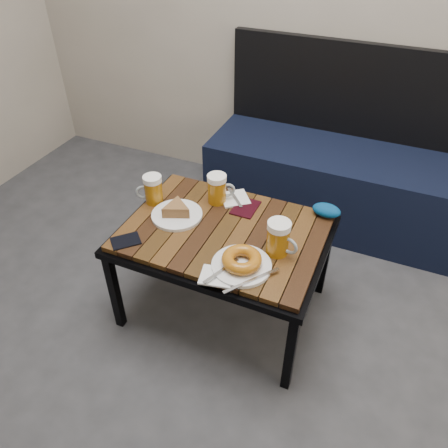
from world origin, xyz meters
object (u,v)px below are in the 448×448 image
at_px(cafe_table, 224,238).
at_px(knit_pouch, 326,210).
at_px(plate_pie, 177,212).
at_px(beer_mug_centre, 218,189).
at_px(beer_mug_right, 279,238).
at_px(plate_bagel, 242,262).
at_px(passport_burgundy, 245,208).
at_px(bench, 335,177).
at_px(passport_navy, 126,241).
at_px(beer_mug_left, 153,189).

height_order(cafe_table, knit_pouch, knit_pouch).
xyz_separation_m(cafe_table, plate_pie, (-0.22, 0.00, 0.07)).
distance_m(beer_mug_centre, beer_mug_right, 0.41).
height_order(plate_bagel, passport_burgundy, plate_bagel).
xyz_separation_m(cafe_table, beer_mug_centre, (-0.10, 0.17, 0.11)).
relative_size(bench, passport_navy, 12.53).
distance_m(plate_pie, passport_navy, 0.25).
bearing_deg(beer_mug_left, bench, -156.48).
xyz_separation_m(bench, plate_pie, (-0.51, -0.90, 0.22)).
bearing_deg(knit_pouch, passport_burgundy, -165.01).
bearing_deg(bench, cafe_table, -108.01).
relative_size(cafe_table, beer_mug_left, 6.43).
relative_size(beer_mug_right, passport_burgundy, 1.05).
bearing_deg(passport_navy, knit_pouch, 79.75).
bearing_deg(passport_burgundy, beer_mug_right, -44.66).
height_order(beer_mug_right, passport_burgundy, beer_mug_right).
relative_size(cafe_table, beer_mug_right, 5.87).
relative_size(bench, beer_mug_right, 9.78).
height_order(bench, beer_mug_left, bench).
relative_size(beer_mug_centre, passport_burgundy, 0.99).
bearing_deg(beer_mug_centre, passport_navy, -152.04).
height_order(beer_mug_centre, passport_burgundy, beer_mug_centre).
height_order(beer_mug_centre, knit_pouch, beer_mug_centre).
relative_size(bench, beer_mug_left, 10.71).
distance_m(cafe_table, plate_bagel, 0.24).
bearing_deg(beer_mug_centre, plate_pie, -156.70).
height_order(bench, cafe_table, bench).
relative_size(plate_pie, passport_navy, 1.94).
bearing_deg(beer_mug_centre, beer_mug_left, 171.30).
relative_size(beer_mug_left, passport_burgundy, 0.96).
height_order(cafe_table, beer_mug_right, beer_mug_right).
height_order(plate_pie, passport_navy, plate_pie).
bearing_deg(passport_burgundy, plate_pie, -144.84).
bearing_deg(plate_bagel, beer_mug_left, 155.40).
bearing_deg(passport_burgundy, cafe_table, -98.63).
distance_m(bench, plate_bagel, 1.12).
height_order(beer_mug_left, passport_burgundy, beer_mug_left).
xyz_separation_m(beer_mug_right, plate_pie, (-0.46, 0.05, -0.05)).
relative_size(plate_pie, plate_bagel, 0.79).
relative_size(cafe_table, plate_pie, 3.88).
distance_m(cafe_table, beer_mug_left, 0.38).
bearing_deg(knit_pouch, beer_mug_left, -164.22).
relative_size(beer_mug_centre, passport_navy, 1.21).
height_order(bench, beer_mug_right, bench).
bearing_deg(plate_pie, beer_mug_centre, 55.77).
distance_m(plate_pie, plate_bagel, 0.41).
height_order(plate_pie, knit_pouch, plate_pie).
bearing_deg(knit_pouch, cafe_table, -144.16).
xyz_separation_m(bench, plate_bagel, (-0.15, -1.08, 0.22)).
height_order(beer_mug_left, knit_pouch, beer_mug_left).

